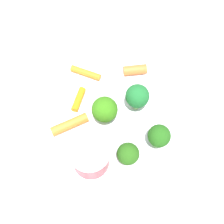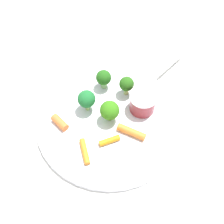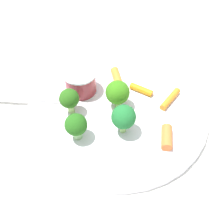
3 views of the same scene
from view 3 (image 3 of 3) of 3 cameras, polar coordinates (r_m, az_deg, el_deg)
ground_plane at (r=0.45m, az=1.14°, el=0.40°), size 2.40×2.40×0.00m
plate at (r=0.44m, az=1.16°, el=0.91°), size 0.30×0.30×0.01m
sauce_cup at (r=0.45m, az=-6.95°, el=6.63°), size 0.06×0.06×0.04m
broccoli_floret_0 at (r=0.38m, az=2.58°, el=-1.17°), size 0.04×0.04×0.05m
broccoli_floret_1 at (r=0.38m, az=-7.94°, el=-2.94°), size 0.03×0.03×0.05m
broccoli_floret_2 at (r=0.42m, az=0.86°, el=4.25°), size 0.04×0.04×0.05m
broccoli_floret_3 at (r=0.41m, az=-9.40°, el=2.83°), size 0.03×0.03×0.05m
carrot_stick_0 at (r=0.45m, az=12.72°, el=2.85°), size 0.03×0.05×0.01m
carrot_stick_1 at (r=0.47m, az=1.26°, el=7.06°), size 0.06×0.03×0.01m
carrot_stick_2 at (r=0.40m, az=12.00°, el=-5.46°), size 0.04×0.04×0.02m
carrot_stick_3 at (r=0.46m, az=6.47°, el=4.96°), size 0.04×0.03×0.01m
fork at (r=0.48m, az=-19.63°, el=2.79°), size 0.10×0.15×0.00m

